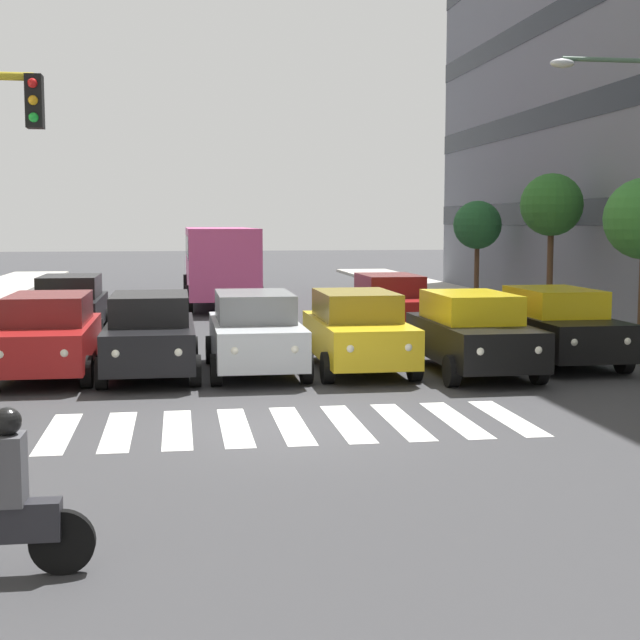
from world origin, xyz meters
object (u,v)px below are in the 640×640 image
at_px(street_tree_2, 552,206).
at_px(street_tree_3, 477,225).
at_px(car_2, 357,330).
at_px(bus_behind_traffic, 219,257).
at_px(car_4, 151,334).
at_px(car_row2_0, 390,304).
at_px(car_5, 49,335).
at_px(car_3, 255,332).
at_px(car_row2_1, 70,305).
at_px(motorcycle_with_rider, 3,508).
at_px(car_1, 472,332).
at_px(car_0, 556,325).

relative_size(street_tree_2, street_tree_3, 1.18).
relative_size(car_2, bus_behind_traffic, 0.42).
xyz_separation_m(car_4, car_row2_0, (-6.62, -6.18, 0.00)).
xyz_separation_m(bus_behind_traffic, street_tree_2, (-10.39, 8.01, 1.90)).
relative_size(car_5, street_tree_2, 0.95).
relative_size(car_3, street_tree_2, 0.95).
bearing_deg(car_3, bus_behind_traffic, -90.00).
height_order(car_4, car_row2_1, same).
height_order(street_tree_2, street_tree_3, street_tree_2).
distance_m(car_3, car_5, 4.30).
bearing_deg(motorcycle_with_rider, car_5, -84.44).
bearing_deg(car_5, street_tree_2, -149.39).
bearing_deg(car_1, street_tree_2, -121.06).
relative_size(car_4, bus_behind_traffic, 0.42).
distance_m(car_1, car_4, 6.81).
height_order(car_2, car_3, same).
bearing_deg(car_3, car_row2_0, -125.75).
height_order(bus_behind_traffic, street_tree_2, street_tree_2).
xyz_separation_m(car_3, street_tree_2, (-10.39, -8.86, 2.87)).
xyz_separation_m(car_2, car_row2_1, (6.87, -7.11, 0.00)).
height_order(car_2, street_tree_2, street_tree_2).
bearing_deg(car_3, car_5, -2.17).
bearing_deg(car_5, car_2, 178.02).
bearing_deg(car_5, car_row2_1, -87.12).
xyz_separation_m(car_5, street_tree_2, (-14.69, -8.69, 2.87)).
height_order(car_row2_1, motorcycle_with_rider, car_row2_1).
relative_size(car_3, street_tree_3, 1.13).
xyz_separation_m(bus_behind_traffic, street_tree_3, (-10.37, 0.70, 1.23)).
distance_m(car_2, street_tree_3, 18.30).
height_order(car_5, car_row2_1, same).
bearing_deg(car_row2_0, car_0, 112.37).
bearing_deg(street_tree_3, street_tree_2, 90.17).
height_order(car_1, street_tree_2, street_tree_2).
bearing_deg(car_5, car_0, 179.94).
bearing_deg(car_2, car_3, -1.62).
distance_m(car_2, car_3, 2.22).
bearing_deg(car_row2_1, street_tree_3, -148.72).
bearing_deg(car_row2_0, car_3, 54.25).
bearing_deg(street_tree_2, bus_behind_traffic, -37.64).
distance_m(car_0, car_row2_0, 6.47).
relative_size(car_0, car_3, 1.00).
relative_size(bus_behind_traffic, street_tree_2, 2.26).
xyz_separation_m(car_2, car_row2_0, (-2.20, -6.20, 0.00)).
bearing_deg(bus_behind_traffic, car_5, 75.56).
relative_size(car_row2_1, motorcycle_with_rider, 2.61).
relative_size(car_3, bus_behind_traffic, 0.42).
xyz_separation_m(car_2, bus_behind_traffic, (2.22, -16.93, 0.97)).
bearing_deg(car_0, car_4, 1.25).
height_order(car_3, car_4, same).
bearing_deg(car_0, street_tree_3, -102.30).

